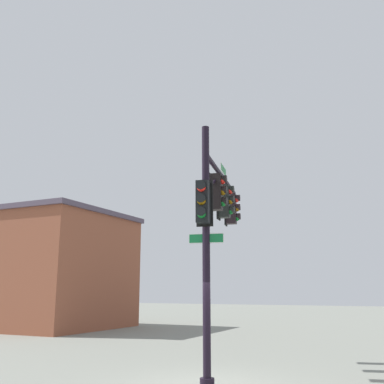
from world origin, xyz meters
name	(u,v)px	position (x,y,z in m)	size (l,w,h in m)	color
signal_pole_assembly	(218,211)	(1.59, 0.30, 4.64)	(5.74, 1.59, 6.71)	black
brick_building	(56,270)	(11.47, 15.21, 3.56)	(8.34, 7.62, 7.09)	brown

